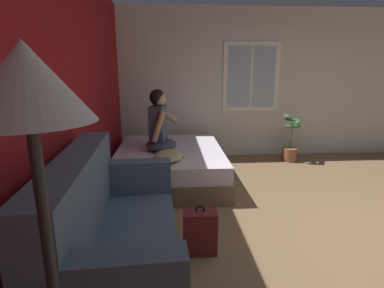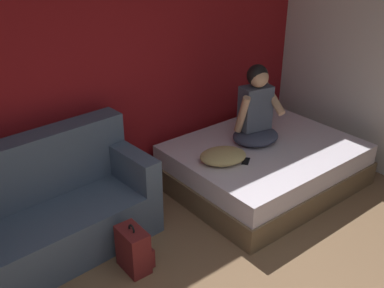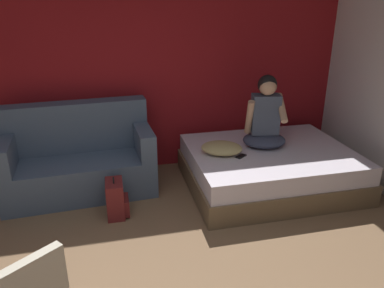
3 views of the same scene
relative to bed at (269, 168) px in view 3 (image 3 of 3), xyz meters
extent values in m
cube|color=maroon|center=(-1.81, 0.98, 1.11)|extent=(11.11, 0.16, 2.70)
cube|color=brown|center=(0.00, 0.00, -0.11)|extent=(1.98, 1.58, 0.26)
cube|color=silver|center=(0.00, 0.00, 0.13)|extent=(1.92, 1.53, 0.22)
cube|color=#47566B|center=(-2.25, 0.34, -0.02)|extent=(1.75, 0.90, 0.44)
cube|color=#47566B|center=(-2.27, 0.64, 0.50)|extent=(1.71, 0.34, 0.60)
cube|color=#47566B|center=(-3.01, 0.29, 0.36)|extent=(0.23, 0.81, 0.32)
cube|color=#47566B|center=(-1.49, 0.39, 0.36)|extent=(0.23, 0.81, 0.32)
ellipsoid|color=#383D51|center=(-0.04, 0.12, 0.32)|extent=(0.59, 0.53, 0.16)
cube|color=#3F4756|center=(-0.03, 0.16, 0.64)|extent=(0.36, 0.26, 0.48)
cylinder|color=tan|center=(-0.24, 0.15, 0.62)|extent=(0.12, 0.22, 0.44)
cylinder|color=tan|center=(0.12, 0.05, 0.74)|extent=(0.15, 0.38, 0.29)
sphere|color=tan|center=(-0.03, 0.14, 0.99)|extent=(0.21, 0.21, 0.21)
ellipsoid|color=black|center=(-0.03, 0.16, 1.00)|extent=(0.26, 0.26, 0.23)
cube|color=maroon|center=(-1.88, -0.27, -0.04)|extent=(0.18, 0.30, 0.40)
cube|color=maroon|center=(-1.77, -0.28, -0.13)|extent=(0.05, 0.24, 0.18)
torus|color=black|center=(-1.88, -0.27, 0.18)|extent=(0.02, 0.09, 0.09)
ellipsoid|color=tan|center=(-0.62, 0.01, 0.31)|extent=(0.58, 0.51, 0.14)
cube|color=black|center=(-0.42, -0.12, 0.25)|extent=(0.16, 0.14, 0.01)
camera|label=1|loc=(-4.29, -0.04, 1.39)|focal=28.00mm
camera|label=2|loc=(-3.35, -2.91, 2.46)|focal=42.00mm
camera|label=3|loc=(-1.88, -3.85, 1.97)|focal=35.00mm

